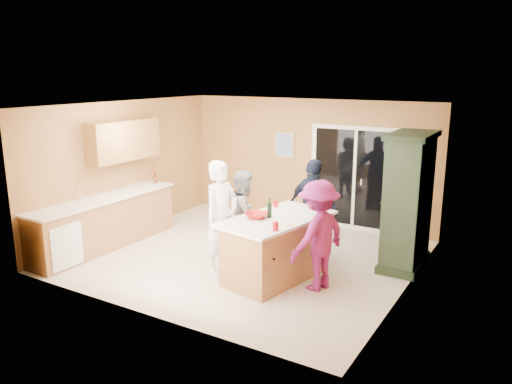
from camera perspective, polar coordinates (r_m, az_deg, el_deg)
The scene contains 22 objects.
floor at distance 8.78m, azimuth -1.18°, elevation -7.32°, with size 5.50×5.50×0.00m, color beige.
ceiling at distance 8.22m, azimuth -1.27°, elevation 9.85°, with size 5.50×5.00×0.10m, color white.
wall_back at distance 10.57m, azimuth 5.97°, elevation 3.52°, with size 5.50×0.10×2.60m, color tan.
wall_front at distance 6.49m, azimuth -12.99°, elevation -3.20°, with size 5.50×0.10×2.60m, color tan.
wall_left at distance 10.11m, azimuth -14.59°, elevation 2.69°, with size 0.10×5.00×2.60m, color tan.
wall_right at distance 7.37m, azimuth 17.24°, elevation -1.46°, with size 0.10×5.00×2.60m, color tan.
left_cabinet_run at distance 9.39m, azimuth -17.51°, elevation -3.59°, with size 0.65×3.05×1.24m.
upper_cabinets at distance 9.76m, azimuth -14.90°, elevation 5.72°, with size 0.35×1.60×0.75m, color #A46A3F.
sliding_door at distance 10.20m, azimuth 11.21°, elevation 1.53°, with size 1.90×0.07×2.10m.
framed_picture at distance 10.74m, azimuth 3.28°, elevation 5.36°, with size 0.46×0.04×0.56m.
kitchen_island at distance 7.76m, azimuth 2.33°, elevation -6.60°, with size 1.35×2.02×0.98m.
green_hutch at distance 8.38m, azimuth 16.98°, elevation -1.21°, with size 0.64×1.21×2.22m.
woman_white at distance 7.84m, azimuth -3.95°, elevation -2.95°, with size 0.66×0.43×1.82m, color white.
woman_grey at distance 8.52m, azimuth -1.31°, elevation -2.56°, with size 0.74×0.58×1.53m, color gray.
woman_navy at distance 8.63m, azimuth 6.57°, elevation -1.84°, with size 1.00×0.42×1.70m, color #181F35.
woman_magenta at distance 7.32m, azimuth 7.12°, elevation -4.96°, with size 1.06×0.61×1.64m, color #851D64.
serving_bowl at distance 7.55m, azimuth 0.07°, elevation -2.68°, with size 0.34×0.34×0.08m, color #B21314.
tulip_vase at distance 10.27m, azimuth -11.48°, elevation 2.05°, with size 0.20×0.13×0.37m, color red.
tumbler_near at distance 8.16m, azimuth 2.27°, elevation -1.33°, with size 0.07×0.07×0.11m, color #B21314.
tumbler_far at distance 6.96m, azimuth 2.23°, elevation -3.93°, with size 0.09×0.09×0.13m, color #B21314.
wine_bottle at distance 7.56m, azimuth 1.55°, elevation -2.07°, with size 0.07×0.07×0.30m.
white_plate at distance 7.26m, azimuth 3.58°, elevation -3.65°, with size 0.19×0.19×0.01m, color silver.
Camera 1 is at (4.35, -6.96, 3.14)m, focal length 35.00 mm.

